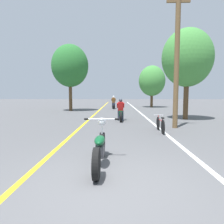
{
  "coord_description": "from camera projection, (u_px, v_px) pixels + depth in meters",
  "views": [
    {
      "loc": [
        0.15,
        -3.58,
        1.68
      ],
      "look_at": [
        -0.08,
        4.94,
        0.9
      ],
      "focal_mm": 32.0,
      "sensor_mm": 36.0,
      "label": 1
    }
  ],
  "objects": [
    {
      "name": "ground_plane",
      "position": [
        109.0,
        184.0,
        3.72
      ],
      "size": [
        120.0,
        120.0,
        0.0
      ],
      "primitive_type": "plane",
      "color": "#515154"
    },
    {
      "name": "lane_stripe_center",
      "position": [
        95.0,
        114.0,
        16.64
      ],
      "size": [
        0.14,
        48.0,
        0.01
      ],
      "primitive_type": "cube",
      "color": "yellow",
      "rests_on": "ground"
    },
    {
      "name": "lane_stripe_edge",
      "position": [
        142.0,
        114.0,
        16.54
      ],
      "size": [
        0.14,
        48.0,
        0.01
      ],
      "primitive_type": "cube",
      "color": "white",
      "rests_on": "ground"
    },
    {
      "name": "utility_pole",
      "position": [
        177.0,
        58.0,
        9.57
      ],
      "size": [
        1.1,
        0.24,
        6.6
      ],
      "color": "brown",
      "rests_on": "ground"
    },
    {
      "name": "roadside_tree_right_near",
      "position": [
        187.0,
        58.0,
        12.88
      ],
      "size": [
        3.25,
        2.93,
        5.87
      ],
      "color": "#513A23",
      "rests_on": "ground"
    },
    {
      "name": "roadside_tree_right_far",
      "position": [
        152.0,
        81.0,
        24.69
      ],
      "size": [
        3.26,
        2.93,
        5.15
      ],
      "color": "#513A23",
      "rests_on": "ground"
    },
    {
      "name": "roadside_tree_left",
      "position": [
        70.0,
        66.0,
        19.47
      ],
      "size": [
        3.58,
        3.23,
        6.47
      ],
      "color": "#513A23",
      "rests_on": "ground"
    },
    {
      "name": "motorcycle_foreground",
      "position": [
        100.0,
        147.0,
        4.67
      ],
      "size": [
        0.9,
        2.15,
        1.05
      ],
      "color": "black",
      "rests_on": "ground"
    },
    {
      "name": "motorcycle_rider_lead",
      "position": [
        121.0,
        112.0,
        12.56
      ],
      "size": [
        0.5,
        2.16,
        1.38
      ],
      "color": "black",
      "rests_on": "ground"
    },
    {
      "name": "motorcycle_rider_far",
      "position": [
        114.0,
        104.0,
        22.63
      ],
      "size": [
        0.5,
        2.09,
        1.46
      ],
      "color": "black",
      "rests_on": "ground"
    },
    {
      "name": "bicycle_parked",
      "position": [
        160.0,
        124.0,
        8.8
      ],
      "size": [
        0.44,
        1.62,
        0.71
      ],
      "color": "black",
      "rests_on": "ground"
    }
  ]
}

